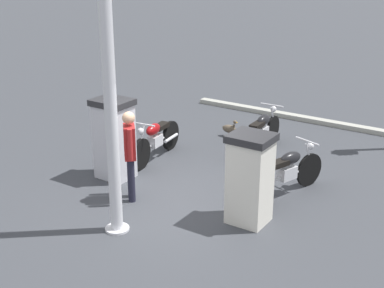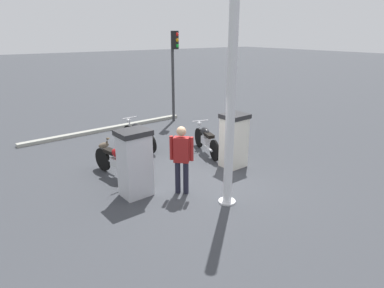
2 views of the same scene
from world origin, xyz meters
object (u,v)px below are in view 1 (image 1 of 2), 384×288
Objects in this scene: motorcycle_near_pump at (286,170)px; canopy_support_pole at (110,101)px; attendant_person at (130,150)px; motorcycle_extra at (261,131)px; wandering_duck at (229,128)px; fuel_pump_near at (250,178)px; fuel_pump_far at (114,138)px; motorcycle_far_pump at (156,139)px.

motorcycle_near_pump is 0.43× the size of canopy_support_pole.
attendant_person is at bearing 30.62° from canopy_support_pole.
motorcycle_extra is 1.17m from wandering_duck.
motorcycle_near_pump is at bearing -0.62° from fuel_pump_near.
fuel_pump_far reaches higher than motorcycle_far_pump.
fuel_pump_far is at bearing 171.33° from wandering_duck.
wandering_duck is at bearing 71.61° from motorcycle_extra.
canopy_support_pole reaches higher than motorcycle_near_pump.
canopy_support_pole is (-4.97, -1.01, 1.99)m from wandering_duck.
motorcycle_far_pump is 2.42m from motorcycle_extra.
fuel_pump_far is at bearing 178.54° from motorcycle_far_pump.
attendant_person is (-0.56, 2.17, 0.17)m from fuel_pump_near.
canopy_support_pole is (-0.99, -0.59, 1.23)m from attendant_person.
motorcycle_far_pump is at bearing 167.42° from wandering_duck.
canopy_support_pole is at bearing 150.95° from motorcycle_near_pump.
motorcycle_far_pump is 0.98× the size of motorcycle_extra.
wandering_duck is (3.42, -0.52, -0.62)m from fuel_pump_far.
motorcycle_extra is at bearing -0.85° from canopy_support_pole.
attendant_person is (-0.56, -0.95, 0.14)m from fuel_pump_far.
fuel_pump_far reaches higher than wandering_duck.
fuel_pump_far reaches higher than fuel_pump_near.
wandering_duck is (3.97, 0.43, -0.76)m from attendant_person.
motorcycle_extra is (3.06, 1.51, -0.32)m from fuel_pump_near.
motorcycle_extra is (3.06, -1.60, -0.36)m from fuel_pump_far.
motorcycle_extra is 4.93m from canopy_support_pole.
motorcycle_near_pump is 3.10m from motorcycle_far_pump.
attendant_person reaches higher than motorcycle_near_pump.
motorcycle_far_pump is at bearing 28.49° from canopy_support_pole.
fuel_pump_far is (-0.00, 3.12, 0.03)m from fuel_pump_near.
motorcycle_far_pump is at bearing -1.46° from fuel_pump_far.
fuel_pump_far reaches higher than motorcycle_extra.
fuel_pump_near is at bearing -45.51° from canopy_support_pole.
fuel_pump_near is at bearing -153.68° from motorcycle_extra.
attendant_person is (-1.78, -0.92, 0.51)m from motorcycle_far_pump.
motorcycle_extra is at bearing -10.30° from attendant_person.
fuel_pump_far is 0.83× the size of motorcycle_far_pump.
canopy_support_pole is (-1.55, -1.54, 1.38)m from fuel_pump_far.
motorcycle_near_pump is 2.31m from motorcycle_extra.
wandering_duck is at bearing 11.54° from canopy_support_pole.
motorcycle_far_pump is at bearing 27.26° from attendant_person.
canopy_support_pole reaches higher than wandering_duck.
motorcycle_near_pump reaches higher than wandering_duck.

